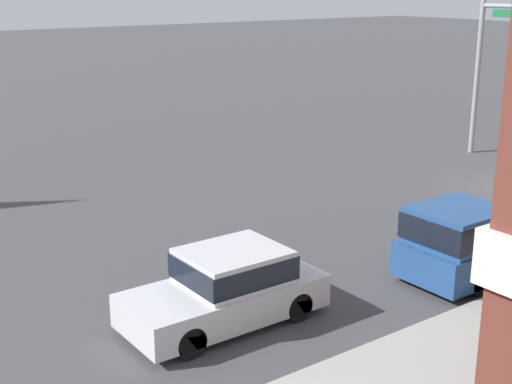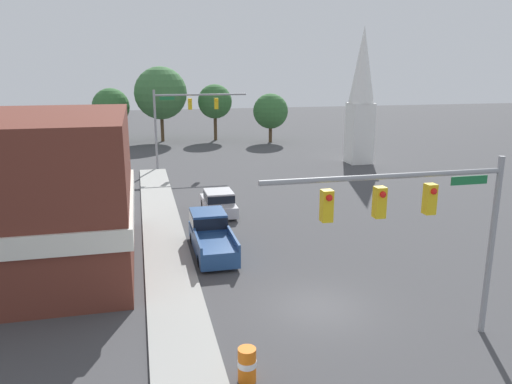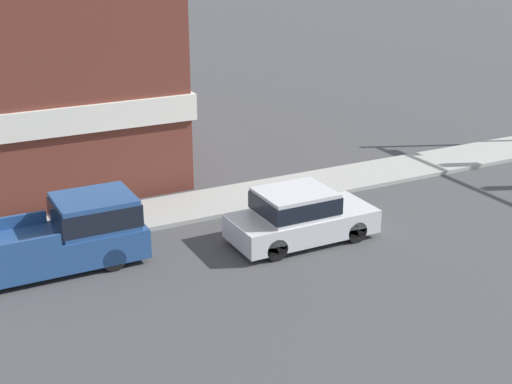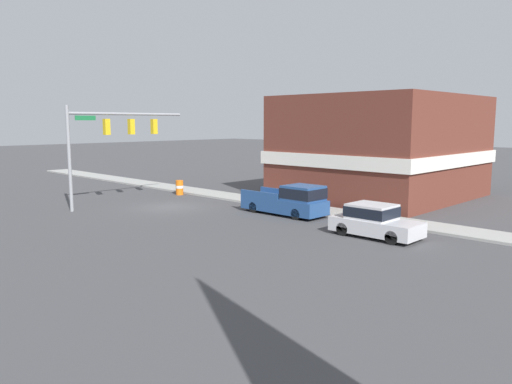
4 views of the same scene
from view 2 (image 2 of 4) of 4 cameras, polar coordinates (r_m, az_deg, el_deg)
ground_plane at (r=21.30m, az=7.08°, el=-13.01°), size 200.00×200.00×0.00m
sidewalk_curb at (r=20.18m, az=-8.79°, el=-14.48°), size 2.40×60.00×0.14m
near_signal_assembly at (r=17.80m, az=18.13°, el=-1.95°), size 8.75×0.49×6.69m
far_signal_assembly at (r=48.75m, az=-8.24°, el=9.15°), size 8.93×0.49×7.56m
car_lead at (r=33.65m, az=-4.30°, el=-1.13°), size 1.94×4.39×1.62m
pickup_truck_parked at (r=27.09m, az=-5.20°, el=-4.75°), size 1.95×5.58×1.91m
construction_barrel at (r=16.60m, az=-1.04°, el=-19.13°), size 0.60×0.60×1.14m
church_steeple at (r=51.92m, az=11.96°, el=11.04°), size 2.54×2.54×13.61m
backdrop_tree_left_far at (r=67.61m, az=-16.25°, el=9.33°), size 4.74×4.74×7.02m
backdrop_tree_left_mid at (r=67.29m, az=-10.84°, el=11.04°), size 6.82×6.82×9.72m
backdrop_tree_center at (r=67.58m, az=-4.72°, el=10.26°), size 4.53×4.53×7.42m
backdrop_tree_right_mid at (r=65.44m, az=1.67°, el=9.21°), size 4.52×4.52×6.32m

